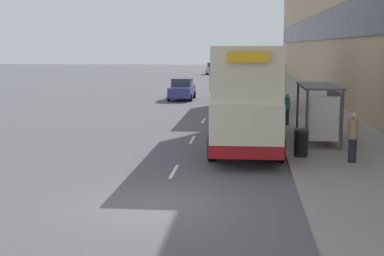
{
  "coord_description": "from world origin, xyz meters",
  "views": [
    {
      "loc": [
        2.44,
        -13.9,
        4.3
      ],
      "look_at": [
        -0.59,
        15.95,
        -0.32
      ],
      "focal_mm": 50.0,
      "sensor_mm": 36.0,
      "label": 1
    }
  ],
  "objects_px": {
    "car_1": "(213,69)",
    "pedestrian_at_shelter": "(353,137)",
    "pedestrian_2": "(287,108)",
    "double_decker_bus_ahead": "(248,76)",
    "pedestrian_1": "(315,110)",
    "litter_bin": "(301,143)",
    "bus_shelter": "(323,103)",
    "car_0": "(182,89)",
    "double_decker_bus_near": "(247,93)"
  },
  "relations": [
    {
      "from": "double_decker_bus_near",
      "to": "pedestrian_1",
      "type": "relative_size",
      "value": 6.5
    },
    {
      "from": "car_1",
      "to": "pedestrian_at_shelter",
      "type": "relative_size",
      "value": 2.2
    },
    {
      "from": "bus_shelter",
      "to": "double_decker_bus_near",
      "type": "relative_size",
      "value": 0.4
    },
    {
      "from": "car_1",
      "to": "pedestrian_2",
      "type": "relative_size",
      "value": 2.31
    },
    {
      "from": "car_0",
      "to": "bus_shelter",
      "type": "bearing_deg",
      "value": 113.64
    },
    {
      "from": "car_1",
      "to": "pedestrian_at_shelter",
      "type": "distance_m",
      "value": 63.14
    },
    {
      "from": "pedestrian_2",
      "to": "double_decker_bus_ahead",
      "type": "bearing_deg",
      "value": 105.19
    },
    {
      "from": "car_0",
      "to": "car_1",
      "type": "relative_size",
      "value": 1.13
    },
    {
      "from": "pedestrian_2",
      "to": "pedestrian_1",
      "type": "bearing_deg",
      "value": 3.53
    },
    {
      "from": "bus_shelter",
      "to": "car_0",
      "type": "height_order",
      "value": "bus_shelter"
    },
    {
      "from": "bus_shelter",
      "to": "car_1",
      "type": "relative_size",
      "value": 1.06
    },
    {
      "from": "litter_bin",
      "to": "pedestrian_2",
      "type": "bearing_deg",
      "value": 89.69
    },
    {
      "from": "pedestrian_at_shelter",
      "to": "car_0",
      "type": "bearing_deg",
      "value": 111.06
    },
    {
      "from": "bus_shelter",
      "to": "pedestrian_1",
      "type": "xyz_separation_m",
      "value": [
        0.29,
        5.16,
        -0.91
      ]
    },
    {
      "from": "pedestrian_at_shelter",
      "to": "pedestrian_1",
      "type": "distance_m",
      "value": 9.16
    },
    {
      "from": "bus_shelter",
      "to": "car_1",
      "type": "distance_m",
      "value": 59.12
    },
    {
      "from": "pedestrian_2",
      "to": "litter_bin",
      "type": "distance_m",
      "value": 8.21
    },
    {
      "from": "double_decker_bus_near",
      "to": "pedestrian_1",
      "type": "xyz_separation_m",
      "value": [
        3.59,
        5.56,
        -1.32
      ]
    },
    {
      "from": "car_0",
      "to": "pedestrian_1",
      "type": "distance_m",
      "value": 16.71
    },
    {
      "from": "bus_shelter",
      "to": "double_decker_bus_ahead",
      "type": "xyz_separation_m",
      "value": [
        -3.24,
        12.67,
        0.41
      ]
    },
    {
      "from": "pedestrian_at_shelter",
      "to": "pedestrian_2",
      "type": "height_order",
      "value": "pedestrian_at_shelter"
    },
    {
      "from": "car_1",
      "to": "litter_bin",
      "type": "xyz_separation_m",
      "value": [
        7.19,
        -61.64,
        -0.21
      ]
    },
    {
      "from": "pedestrian_1",
      "to": "pedestrian_2",
      "type": "distance_m",
      "value": 1.47
    },
    {
      "from": "car_0",
      "to": "pedestrian_at_shelter",
      "type": "distance_m",
      "value": 25.05
    },
    {
      "from": "car_0",
      "to": "pedestrian_at_shelter",
      "type": "height_order",
      "value": "pedestrian_at_shelter"
    },
    {
      "from": "pedestrian_2",
      "to": "car_1",
      "type": "bearing_deg",
      "value": 97.71
    },
    {
      "from": "pedestrian_1",
      "to": "double_decker_bus_near",
      "type": "bearing_deg",
      "value": -122.86
    },
    {
      "from": "double_decker_bus_ahead",
      "to": "pedestrian_at_shelter",
      "type": "height_order",
      "value": "double_decker_bus_ahead"
    },
    {
      "from": "double_decker_bus_near",
      "to": "double_decker_bus_ahead",
      "type": "xyz_separation_m",
      "value": [
        0.06,
        13.06,
        -0.0
      ]
    },
    {
      "from": "double_decker_bus_ahead",
      "to": "pedestrian_1",
      "type": "distance_m",
      "value": 8.4
    },
    {
      "from": "double_decker_bus_near",
      "to": "car_0",
      "type": "height_order",
      "value": "double_decker_bus_near"
    },
    {
      "from": "litter_bin",
      "to": "pedestrian_at_shelter",
      "type": "bearing_deg",
      "value": -26.45
    },
    {
      "from": "bus_shelter",
      "to": "double_decker_bus_ahead",
      "type": "height_order",
      "value": "double_decker_bus_ahead"
    },
    {
      "from": "bus_shelter",
      "to": "pedestrian_2",
      "type": "xyz_separation_m",
      "value": [
        -1.18,
        5.07,
        -0.85
      ]
    },
    {
      "from": "pedestrian_1",
      "to": "litter_bin",
      "type": "distance_m",
      "value": 8.43
    },
    {
      "from": "pedestrian_at_shelter",
      "to": "double_decker_bus_ahead",
      "type": "bearing_deg",
      "value": 102.71
    },
    {
      "from": "pedestrian_at_shelter",
      "to": "pedestrian_1",
      "type": "relative_size",
      "value": 1.13
    },
    {
      "from": "bus_shelter",
      "to": "car_1",
      "type": "height_order",
      "value": "bus_shelter"
    },
    {
      "from": "pedestrian_2",
      "to": "litter_bin",
      "type": "relative_size",
      "value": 1.64
    },
    {
      "from": "double_decker_bus_ahead",
      "to": "pedestrian_2",
      "type": "xyz_separation_m",
      "value": [
        2.06,
        -7.59,
        -1.26
      ]
    },
    {
      "from": "bus_shelter",
      "to": "double_decker_bus_ahead",
      "type": "distance_m",
      "value": 13.08
    },
    {
      "from": "double_decker_bus_near",
      "to": "car_1",
      "type": "xyz_separation_m",
      "value": [
        -5.11,
        58.9,
        -1.41
      ]
    },
    {
      "from": "pedestrian_at_shelter",
      "to": "pedestrian_1",
      "type": "height_order",
      "value": "pedestrian_at_shelter"
    },
    {
      "from": "bus_shelter",
      "to": "pedestrian_1",
      "type": "relative_size",
      "value": 2.61
    },
    {
      "from": "pedestrian_at_shelter",
      "to": "litter_bin",
      "type": "relative_size",
      "value": 1.73
    },
    {
      "from": "double_decker_bus_ahead",
      "to": "pedestrian_1",
      "type": "bearing_deg",
      "value": -64.79
    },
    {
      "from": "pedestrian_2",
      "to": "litter_bin",
      "type": "xyz_separation_m",
      "value": [
        -0.04,
        -8.2,
        -0.35
      ]
    },
    {
      "from": "double_decker_bus_near",
      "to": "pedestrian_2",
      "type": "relative_size",
      "value": 6.05
    },
    {
      "from": "pedestrian_at_shelter",
      "to": "bus_shelter",
      "type": "bearing_deg",
      "value": 97.38
    },
    {
      "from": "double_decker_bus_near",
      "to": "pedestrian_at_shelter",
      "type": "distance_m",
      "value": 5.39
    }
  ]
}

